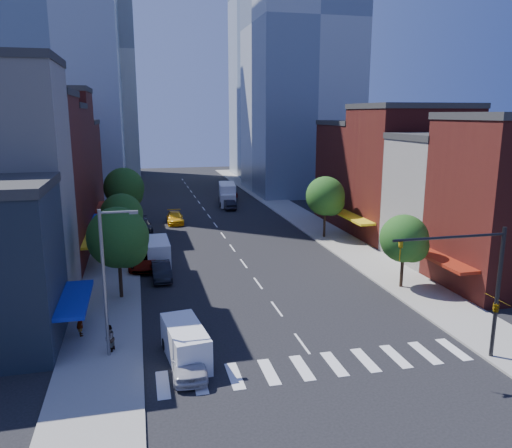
# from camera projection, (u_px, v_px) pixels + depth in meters

# --- Properties ---
(ground) EXTENTS (220.00, 220.00, 0.00)m
(ground) POSITION_uv_depth(u_px,v_px,m) (302.00, 344.00, 32.10)
(ground) COLOR black
(ground) RESTS_ON ground
(sidewalk_left) EXTENTS (5.00, 120.00, 0.15)m
(sidewalk_left) POSITION_uv_depth(u_px,v_px,m) (119.00, 223.00, 67.23)
(sidewalk_left) COLOR gray
(sidewalk_left) RESTS_ON ground
(sidewalk_right) EXTENTS (5.00, 120.00, 0.15)m
(sidewalk_right) POSITION_uv_depth(u_px,v_px,m) (296.00, 214.00, 72.90)
(sidewalk_right) COLOR gray
(sidewalk_right) RESTS_ON ground
(crosswalk) EXTENTS (19.00, 3.00, 0.01)m
(crosswalk) POSITION_uv_depth(u_px,v_px,m) (318.00, 366.00, 29.25)
(crosswalk) COLOR silver
(crosswalk) RESTS_ON ground
(bldg_left_2) EXTENTS (12.00, 9.00, 16.00)m
(bldg_left_2) POSITION_uv_depth(u_px,v_px,m) (11.00, 187.00, 45.07)
(bldg_left_2) COLOR #581614
(bldg_left_2) RESTS_ON ground
(bldg_left_3) EXTENTS (12.00, 8.00, 15.00)m
(bldg_left_3) POSITION_uv_depth(u_px,v_px,m) (30.00, 180.00, 53.25)
(bldg_left_3) COLOR #571A15
(bldg_left_3) RESTS_ON ground
(bldg_left_4) EXTENTS (12.00, 9.00, 17.00)m
(bldg_left_4) POSITION_uv_depth(u_px,v_px,m) (43.00, 163.00, 61.10)
(bldg_left_4) COLOR #581614
(bldg_left_4) RESTS_ON ground
(bldg_left_5) EXTENTS (12.00, 10.00, 13.00)m
(bldg_left_5) POSITION_uv_depth(u_px,v_px,m) (56.00, 171.00, 70.56)
(bldg_left_5) COLOR #571A15
(bldg_left_5) RESTS_ON ground
(bldg_right_1) EXTENTS (12.00, 8.00, 12.00)m
(bldg_right_1) POSITION_uv_depth(u_px,v_px,m) (455.00, 200.00, 49.81)
(bldg_right_1) COLOR beige
(bldg_right_1) RESTS_ON ground
(bldg_right_2) EXTENTS (12.00, 10.00, 15.00)m
(bldg_right_2) POSITION_uv_depth(u_px,v_px,m) (409.00, 175.00, 58.03)
(bldg_right_2) COLOR #581614
(bldg_right_2) RESTS_ON ground
(bldg_right_3) EXTENTS (12.00, 10.00, 13.00)m
(bldg_right_3) POSITION_uv_depth(u_px,v_px,m) (370.00, 174.00, 67.74)
(bldg_right_3) COLOR #571A15
(bldg_right_3) RESTS_ON ground
(tower_ne) EXTENTS (18.00, 20.00, 60.00)m
(tower_ne) POSITION_uv_depth(u_px,v_px,m) (301.00, 25.00, 89.01)
(tower_ne) COLOR #9EA5AD
(tower_ne) RESTS_ON ground
(tower_far_w) EXTENTS (18.00, 18.00, 56.00)m
(tower_far_w) POSITION_uv_depth(u_px,v_px,m) (94.00, 52.00, 112.16)
(tower_far_w) COLOR #9EA5AD
(tower_far_w) RESTS_ON ground
(traffic_signal) EXTENTS (7.24, 2.24, 8.00)m
(traffic_signal) POSITION_uv_depth(u_px,v_px,m) (489.00, 294.00, 29.18)
(traffic_signal) COLOR black
(traffic_signal) RESTS_ON sidewalk_right
(streetlight) EXTENTS (2.25, 0.25, 9.00)m
(streetlight) POSITION_uv_depth(u_px,v_px,m) (107.00, 274.00, 29.23)
(streetlight) COLOR slate
(streetlight) RESTS_ON sidewalk_left
(tree_left_near) EXTENTS (4.80, 4.80, 7.30)m
(tree_left_near) POSITION_uv_depth(u_px,v_px,m) (120.00, 240.00, 38.84)
(tree_left_near) COLOR black
(tree_left_near) RESTS_ON sidewalk_left
(tree_left_mid) EXTENTS (4.20, 4.20, 6.65)m
(tree_left_mid) POSITION_uv_depth(u_px,v_px,m) (123.00, 216.00, 49.36)
(tree_left_mid) COLOR black
(tree_left_mid) RESTS_ON sidewalk_left
(tree_left_far) EXTENTS (5.00, 5.00, 7.75)m
(tree_left_far) POSITION_uv_depth(u_px,v_px,m) (125.00, 189.00, 62.51)
(tree_left_far) COLOR black
(tree_left_far) RESTS_ON sidewalk_left
(tree_right_near) EXTENTS (4.00, 4.00, 6.20)m
(tree_right_near) POSITION_uv_depth(u_px,v_px,m) (406.00, 240.00, 41.36)
(tree_right_near) COLOR black
(tree_right_near) RESTS_ON sidewalk_right
(tree_right_far) EXTENTS (4.60, 4.60, 7.20)m
(tree_right_far) POSITION_uv_depth(u_px,v_px,m) (327.00, 198.00, 58.30)
(tree_right_far) COLOR black
(tree_right_far) RESTS_ON sidewalk_right
(parked_car_front) EXTENTS (2.00, 4.83, 1.64)m
(parked_car_front) POSITION_uv_depth(u_px,v_px,m) (188.00, 359.00, 28.43)
(parked_car_front) COLOR silver
(parked_car_front) RESTS_ON ground
(parked_car_second) EXTENTS (1.72, 4.68, 1.53)m
(parked_car_second) POSITION_uv_depth(u_px,v_px,m) (161.00, 271.00, 44.43)
(parked_car_second) COLOR black
(parked_car_second) RESTS_ON ground
(parked_car_third) EXTENTS (3.26, 5.99, 1.59)m
(parked_car_third) POSITION_uv_depth(u_px,v_px,m) (145.00, 260.00, 47.69)
(parked_car_third) COLOR #999999
(parked_car_third) RESTS_ON ground
(parked_car_rear) EXTENTS (2.72, 5.54, 1.55)m
(parked_car_rear) POSITION_uv_depth(u_px,v_px,m) (142.00, 225.00, 62.52)
(parked_car_rear) COLOR black
(parked_car_rear) RESTS_ON ground
(cargo_van_near) EXTENTS (2.66, 5.29, 2.16)m
(cargo_van_near) POSITION_uv_depth(u_px,v_px,m) (186.00, 344.00, 29.68)
(cargo_van_near) COLOR white
(cargo_van_near) RESTS_ON ground
(cargo_van_far) EXTENTS (2.33, 5.50, 2.32)m
(cargo_van_far) POSITION_uv_depth(u_px,v_px,m) (158.00, 252.00, 49.25)
(cargo_van_far) COLOR silver
(cargo_van_far) RESTS_ON ground
(taxi) EXTENTS (2.28, 5.36, 1.54)m
(taxi) POSITION_uv_depth(u_px,v_px,m) (175.00, 218.00, 67.09)
(taxi) COLOR #F6B20C
(taxi) RESTS_ON ground
(traffic_car_oncoming) EXTENTS (1.73, 4.62, 1.51)m
(traffic_car_oncoming) POSITION_uv_depth(u_px,v_px,m) (229.00, 204.00, 77.05)
(traffic_car_oncoming) COLOR black
(traffic_car_oncoming) RESTS_ON ground
(traffic_car_far) EXTENTS (2.33, 4.82, 1.59)m
(traffic_car_far) POSITION_uv_depth(u_px,v_px,m) (230.00, 193.00, 88.12)
(traffic_car_far) COLOR #999999
(traffic_car_far) RESTS_ON ground
(box_truck) EXTENTS (3.51, 8.57, 3.35)m
(box_truck) POSITION_uv_depth(u_px,v_px,m) (227.00, 195.00, 80.96)
(box_truck) COLOR silver
(box_truck) RESTS_ON ground
(pedestrian_near) EXTENTS (0.62, 0.79, 1.92)m
(pedestrian_near) POSITION_uv_depth(u_px,v_px,m) (80.00, 322.00, 32.77)
(pedestrian_near) COLOR #999999
(pedestrian_near) RESTS_ON sidewalk_left
(pedestrian_far) EXTENTS (0.90, 1.00, 1.70)m
(pedestrian_far) POSITION_uv_depth(u_px,v_px,m) (109.00, 338.00, 30.55)
(pedestrian_far) COLOR #999999
(pedestrian_far) RESTS_ON sidewalk_left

